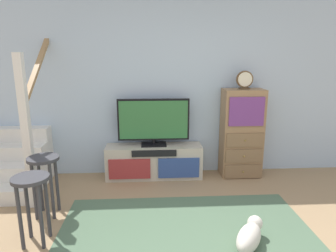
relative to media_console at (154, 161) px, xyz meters
The scene contains 10 objects.
back_wall 1.18m from the media_console, 41.69° to the left, with size 6.40×0.12×2.70m, color #A8BCD1.
area_rug 1.64m from the media_console, 79.33° to the right, with size 2.60×1.80×0.01m, color #4C664C.
media_console is the anchor object (origin of this frame).
television 0.60m from the media_console, 90.00° to the left, with size 1.02×0.22×0.68m.
side_cabinet 1.35m from the media_console, ahead, with size 0.58×0.38×1.29m.
desk_clock 1.74m from the media_console, ahead, with size 0.23×0.08×0.26m.
staircase 1.94m from the media_console, behind, with size 1.00×1.36×2.20m.
bar_stool_near 1.94m from the media_console, 127.16° to the right, with size 0.34×0.34×0.68m.
bar_stool_far 1.60m from the media_console, 140.59° to the right, with size 0.34×0.34×0.69m.
dog 1.94m from the media_console, 63.18° to the right, with size 0.41×0.49×0.23m.
Camera 1 is at (-0.35, -2.00, 1.79)m, focal length 32.29 mm.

